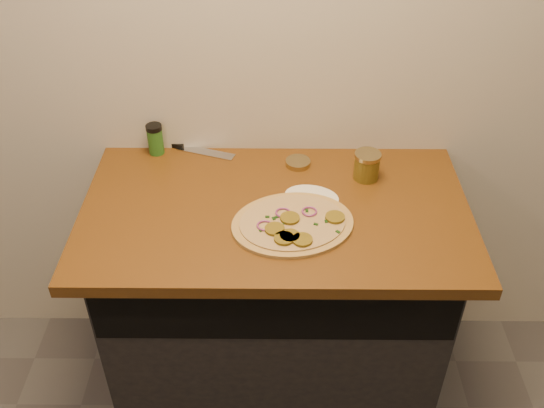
{
  "coord_description": "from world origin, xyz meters",
  "views": [
    {
      "loc": [
        0.0,
        -0.05,
        2.06
      ],
      "look_at": [
        -0.01,
        1.37,
        0.95
      ],
      "focal_mm": 40.0,
      "sensor_mm": 36.0,
      "label": 1
    }
  ],
  "objects_px": {
    "spice_shaker": "(155,139)",
    "chefs_knife": "(186,148)",
    "salsa_jar": "(367,166)",
    "pizza": "(293,224)"
  },
  "relations": [
    {
      "from": "chefs_knife",
      "to": "salsa_jar",
      "type": "height_order",
      "value": "salsa_jar"
    },
    {
      "from": "pizza",
      "to": "spice_shaker",
      "type": "bearing_deg",
      "value": 139.79
    },
    {
      "from": "pizza",
      "to": "spice_shaker",
      "type": "height_order",
      "value": "spice_shaker"
    },
    {
      "from": "chefs_knife",
      "to": "salsa_jar",
      "type": "xyz_separation_m",
      "value": [
        0.61,
        -0.17,
        0.04
      ]
    },
    {
      "from": "spice_shaker",
      "to": "chefs_knife",
      "type": "bearing_deg",
      "value": 13.8
    },
    {
      "from": "salsa_jar",
      "to": "spice_shaker",
      "type": "relative_size",
      "value": 0.86
    },
    {
      "from": "salsa_jar",
      "to": "spice_shaker",
      "type": "height_order",
      "value": "spice_shaker"
    },
    {
      "from": "pizza",
      "to": "salsa_jar",
      "type": "bearing_deg",
      "value": 45.68
    },
    {
      "from": "chefs_knife",
      "to": "salsa_jar",
      "type": "relative_size",
      "value": 3.16
    },
    {
      "from": "salsa_jar",
      "to": "chefs_knife",
      "type": "bearing_deg",
      "value": 164.62
    }
  ]
}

